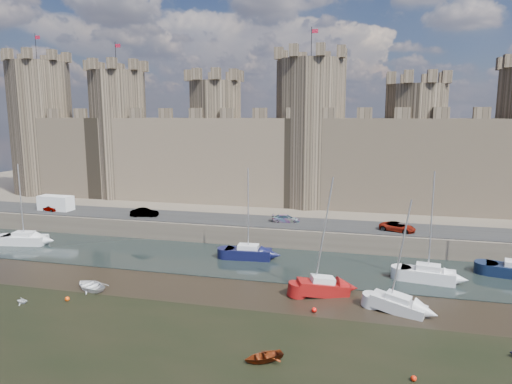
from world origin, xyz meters
TOP-DOWN VIEW (x-y plane):
  - ground at (0.00, 0.00)m, footprint 160.00×160.00m
  - water_channel at (0.00, 24.00)m, footprint 160.00×12.00m
  - quay at (0.00, 60.00)m, footprint 160.00×60.00m
  - road at (0.00, 34.00)m, footprint 160.00×7.00m
  - castle at (-0.64, 48.00)m, footprint 108.50×11.00m
  - car_0 at (-35.62, 32.93)m, footprint 3.37×1.97m
  - car_1 at (-19.66, 32.72)m, footprint 4.12×2.19m
  - car_2 at (0.69, 34.27)m, footprint 3.93×2.07m
  - car_3 at (15.23, 32.73)m, footprint 4.82×3.38m
  - van at (-34.94, 33.50)m, footprint 5.37×2.37m
  - sailboat_0 at (-32.56, 23.72)m, footprint 6.00×3.09m
  - sailboat_1 at (-2.14, 24.92)m, footprint 5.59×2.54m
  - sailboat_2 at (17.75, 22.08)m, footprint 5.54×2.80m
  - sailboat_4 at (7.56, 16.11)m, footprint 5.26×3.52m
  - sailboat_5 at (14.35, 13.81)m, footprint 4.99×3.16m
  - dinghy_3 at (-18.86, 7.38)m, footprint 1.17×1.02m
  - dinghy_4 at (4.74, 3.08)m, footprint 3.41×3.12m
  - dinghy_6 at (-14.86, 12.00)m, footprint 4.39×3.88m
  - buoy_1 at (-15.26, 8.91)m, footprint 0.43×0.43m
  - buoy_3 at (7.25, 11.93)m, footprint 0.45×0.45m
  - buoy_5 at (14.74, 3.07)m, footprint 0.38×0.38m

SIDE VIEW (x-z plane):
  - ground at x=0.00m, z-range 0.00..0.00m
  - water_channel at x=0.00m, z-range 0.00..0.08m
  - buoy_5 at x=14.74m, z-range 0.00..0.38m
  - buoy_1 at x=-15.26m, z-range 0.00..0.43m
  - buoy_3 at x=7.25m, z-range 0.00..0.45m
  - dinghy_4 at x=4.74m, z-range 0.00..0.58m
  - dinghy_3 at x=-18.86m, z-range 0.00..0.61m
  - dinghy_6 at x=-14.86m, z-range 0.00..0.75m
  - sailboat_5 at x=14.35m, z-range -4.30..5.76m
  - sailboat_4 at x=7.56m, z-range -4.91..6.55m
  - sailboat_0 at x=-32.56m, z-range -4.52..6.17m
  - sailboat_1 at x=-2.14m, z-range -4.60..6.29m
  - sailboat_2 at x=17.75m, z-range -4.83..6.61m
  - quay at x=0.00m, z-range 0.00..2.50m
  - road at x=0.00m, z-range 2.50..2.60m
  - car_0 at x=-35.62m, z-range 2.50..3.58m
  - car_2 at x=0.69m, z-range 2.50..3.59m
  - car_3 at x=15.23m, z-range 2.50..3.72m
  - car_1 at x=-19.66m, z-range 2.50..3.79m
  - van at x=-34.94m, z-range 2.50..4.80m
  - castle at x=-0.64m, z-range -2.83..26.17m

